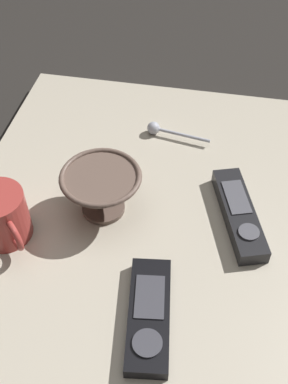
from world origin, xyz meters
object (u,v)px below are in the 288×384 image
cereal_bowl (102,191)px  tv_remote_near (239,213)px  tv_remote_far (149,315)px  coffee_mug (1,216)px  teaspoon (160,129)px

cereal_bowl → tv_remote_near: size_ratio=0.69×
tv_remote_near → tv_remote_far: size_ratio=1.08×
coffee_mug → tv_remote_near: size_ratio=0.53×
teaspoon → cereal_bowl: bearing=163.4°
coffee_mug → teaspoon: coffee_mug is taller
coffee_mug → tv_remote_far: 0.26m
coffee_mug → tv_remote_far: coffee_mug is taller
teaspoon → tv_remote_far: same height
coffee_mug → teaspoon: 0.33m
teaspoon → tv_remote_near: 0.23m
coffee_mug → tv_remote_near: coffee_mug is taller
tv_remote_near → cereal_bowl: bearing=95.6°
cereal_bowl → coffee_mug: size_ratio=1.32×
cereal_bowl → teaspoon: size_ratio=1.05×
cereal_bowl → tv_remote_far: cereal_bowl is taller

